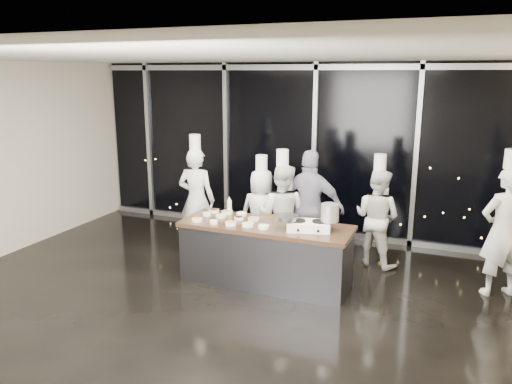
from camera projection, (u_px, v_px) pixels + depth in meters
ground at (241, 309)px, 6.51m from camera, size 9.00×9.00×0.00m
room_shell at (253, 138)px, 5.92m from camera, size 9.02×7.02×3.21m
window_wall at (315, 151)px, 9.23m from camera, size 8.90×0.11×3.20m
demo_counter at (266, 254)px, 7.22m from camera, size 2.46×0.86×0.90m
stove at (309, 226)px, 6.84m from camera, size 0.65×0.49×0.14m
frying_pan at (286, 217)px, 6.86m from camera, size 0.59×0.39×0.05m
stock_pot at (330, 213)px, 6.75m from camera, size 0.29×0.29×0.24m
prep_bowls at (231, 218)px, 7.32m from camera, size 1.18×0.69×0.05m
squeeze_bottle at (229, 205)px, 7.66m from camera, size 0.07×0.07×0.26m
chef_far_left at (197, 199)px, 8.51m from camera, size 0.68×0.47×2.01m
chef_left at (261, 213)px, 8.18m from camera, size 0.74×0.49×1.72m
chef_center at (282, 214)px, 7.87m from camera, size 0.80×0.63×1.86m
guest at (310, 208)px, 7.86m from camera, size 1.09×0.48×1.85m
chef_right at (377, 217)px, 7.85m from camera, size 0.92×0.82×1.79m
chef_side at (503, 231)px, 6.75m from camera, size 0.79×0.70×2.04m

